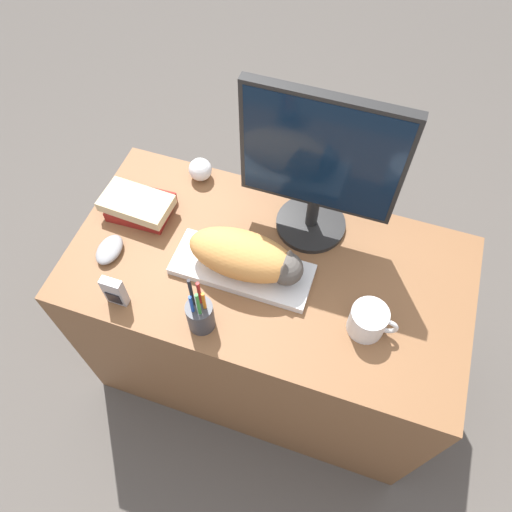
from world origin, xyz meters
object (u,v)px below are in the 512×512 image
(baseball, at_px, (200,169))
(book_stack, at_px, (139,205))
(coffee_mug, at_px, (369,321))
(keyboard, at_px, (242,269))
(computer_mouse, at_px, (109,250))
(phone, at_px, (115,292))
(cat, at_px, (247,257))
(monitor, at_px, (320,164))
(pen_cup, at_px, (200,315))

(baseball, height_order, book_stack, baseball)
(coffee_mug, height_order, book_stack, coffee_mug)
(keyboard, bearing_deg, computer_mouse, -170.67)
(keyboard, xyz_separation_m, baseball, (-0.24, 0.29, 0.02))
(phone, relative_size, book_stack, 0.49)
(phone, xyz_separation_m, book_stack, (-0.08, 0.30, -0.02))
(computer_mouse, distance_m, coffee_mug, 0.76)
(cat, xyz_separation_m, computer_mouse, (-0.40, -0.06, -0.07))
(keyboard, xyz_separation_m, computer_mouse, (-0.39, -0.06, 0.00))
(cat, bearing_deg, coffee_mug, -9.66)
(cat, relative_size, monitor, 0.66)
(monitor, relative_size, phone, 4.66)
(keyboard, xyz_separation_m, monitor, (0.14, 0.22, 0.26))
(computer_mouse, xyz_separation_m, pen_cup, (0.34, -0.12, 0.04))
(cat, relative_size, pen_cup, 1.50)
(coffee_mug, height_order, pen_cup, pen_cup)
(keyboard, relative_size, computer_mouse, 3.77)
(coffee_mug, bearing_deg, cat, 170.34)
(computer_mouse, relative_size, phone, 1.01)
(computer_mouse, relative_size, pen_cup, 0.49)
(keyboard, height_order, book_stack, book_stack)
(cat, xyz_separation_m, phone, (-0.31, -0.20, -0.04))
(cat, relative_size, computer_mouse, 3.06)
(computer_mouse, height_order, coffee_mug, coffee_mug)
(baseball, relative_size, book_stack, 0.34)
(keyboard, bearing_deg, baseball, 129.92)
(baseball, bearing_deg, coffee_mug, -29.84)
(keyboard, xyz_separation_m, cat, (0.02, 0.00, 0.08))
(monitor, distance_m, book_stack, 0.57)
(coffee_mug, height_order, baseball, coffee_mug)
(pen_cup, height_order, phone, pen_cup)
(cat, distance_m, book_stack, 0.40)
(pen_cup, relative_size, phone, 2.07)
(cat, relative_size, coffee_mug, 2.51)
(keyboard, distance_m, monitor, 0.37)
(monitor, relative_size, baseball, 6.62)
(coffee_mug, bearing_deg, keyboard, 170.78)
(monitor, bearing_deg, baseball, 169.06)
(cat, bearing_deg, book_stack, 165.28)
(keyboard, relative_size, book_stack, 1.86)
(book_stack, bearing_deg, keyboard, -15.38)
(monitor, bearing_deg, computer_mouse, -151.90)
(coffee_mug, relative_size, book_stack, 0.60)
(monitor, distance_m, phone, 0.64)
(pen_cup, distance_m, book_stack, 0.43)
(cat, xyz_separation_m, baseball, (-0.26, 0.29, -0.05))
(monitor, xyz_separation_m, book_stack, (-0.51, -0.12, -0.24))
(monitor, distance_m, pen_cup, 0.50)
(book_stack, bearing_deg, pen_cup, -42.10)
(coffee_mug, distance_m, phone, 0.68)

